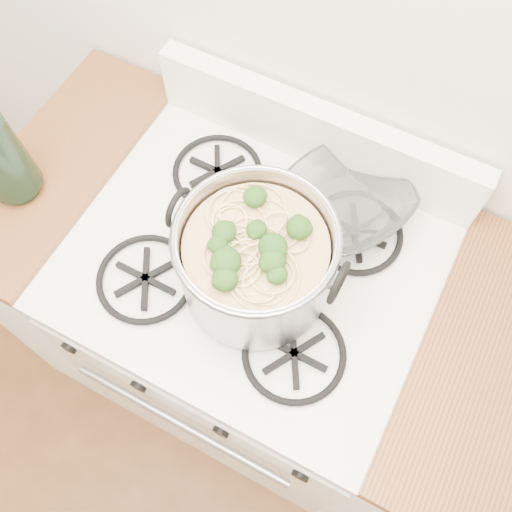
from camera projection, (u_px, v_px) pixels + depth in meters
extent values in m
cube|color=white|center=(254.00, 333.00, 1.65)|extent=(0.76, 0.65, 0.81)
cube|color=white|center=(253.00, 262.00, 1.22)|extent=(0.76, 0.65, 0.04)
cube|color=black|center=(199.00, 431.00, 1.51)|extent=(0.58, 0.02, 0.46)
cube|color=black|center=(253.00, 255.00, 1.19)|extent=(0.60, 0.56, 0.02)
cylinder|color=black|center=(71.00, 344.00, 1.24)|extent=(0.04, 0.03, 0.04)
cylinder|color=black|center=(141.00, 383.00, 1.21)|extent=(0.04, 0.03, 0.04)
cylinder|color=black|center=(223.00, 428.00, 1.17)|extent=(0.04, 0.03, 0.04)
cylinder|color=black|center=(302.00, 471.00, 1.13)|extent=(0.04, 0.03, 0.04)
cube|color=silver|center=(106.00, 255.00, 1.72)|extent=(0.25, 0.65, 0.88)
cube|color=#572E15|center=(59.00, 166.00, 1.31)|extent=(0.25, 0.65, 0.04)
cylinder|color=#96969E|center=(256.00, 261.00, 1.07)|extent=(0.29, 0.29, 0.19)
torus|color=#96969E|center=(256.00, 237.00, 0.98)|extent=(0.30, 0.30, 0.01)
torus|color=black|center=(179.00, 208.00, 1.04)|extent=(0.01, 0.08, 0.08)
torus|color=black|center=(339.00, 283.00, 0.97)|extent=(0.01, 0.08, 0.08)
cylinder|color=tan|center=(256.00, 265.00, 1.08)|extent=(0.27, 0.27, 0.16)
sphere|color=#204512|center=(256.00, 241.00, 1.00)|extent=(0.04, 0.04, 0.04)
sphere|color=#204512|center=(256.00, 241.00, 1.00)|extent=(0.04, 0.04, 0.04)
sphere|color=#204512|center=(256.00, 241.00, 1.00)|extent=(0.04, 0.04, 0.04)
sphere|color=#204512|center=(256.00, 241.00, 1.00)|extent=(0.04, 0.04, 0.04)
sphere|color=#204512|center=(256.00, 241.00, 1.00)|extent=(0.04, 0.04, 0.04)
sphere|color=#204512|center=(256.00, 241.00, 1.00)|extent=(0.04, 0.04, 0.04)
sphere|color=#204512|center=(256.00, 241.00, 1.00)|extent=(0.04, 0.04, 0.04)
sphere|color=#204512|center=(256.00, 241.00, 1.00)|extent=(0.04, 0.04, 0.04)
sphere|color=#204512|center=(256.00, 241.00, 1.00)|extent=(0.04, 0.04, 0.04)
sphere|color=#204512|center=(256.00, 241.00, 1.00)|extent=(0.04, 0.04, 0.04)
sphere|color=#204512|center=(256.00, 241.00, 1.00)|extent=(0.04, 0.04, 0.04)
imported|color=white|center=(345.00, 204.00, 1.22)|extent=(0.14, 0.14, 0.03)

